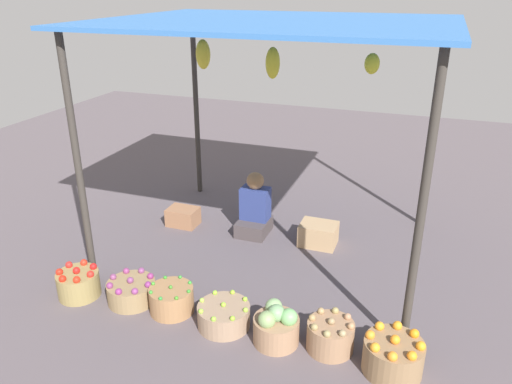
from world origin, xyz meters
TOP-DOWN VIEW (x-y plane):
  - ground_plane at (0.00, 0.00)m, footprint 14.00×14.00m
  - market_stall_structure at (-0.01, 0.00)m, footprint 3.42×2.81m
  - vendor_person at (-0.35, 0.30)m, footprint 0.36×0.44m
  - basket_red_tomatoes at (-1.51, -1.55)m, footprint 0.41×0.41m
  - basket_purple_onions at (-0.97, -1.46)m, footprint 0.46×0.46m
  - basket_green_chilies at (-0.53, -1.46)m, footprint 0.41×0.41m
  - basket_limes at (0.02, -1.50)m, footprint 0.47×0.47m
  - basket_cabbages at (0.53, -1.55)m, footprint 0.40×0.40m
  - basket_potatoes at (0.98, -1.48)m, footprint 0.40×0.40m
  - basket_oranges at (1.50, -1.56)m, footprint 0.47×0.47m
  - wooden_crate_near_vendor at (0.46, 0.27)m, footprint 0.43×0.33m
  - wooden_crate_stacked_rear at (-1.27, 0.18)m, footprint 0.38×0.28m

SIDE VIEW (x-z plane):
  - ground_plane at x=0.00m, z-range 0.00..0.00m
  - basket_limes at x=0.02m, z-range -0.02..0.23m
  - basket_purple_onions at x=-0.97m, z-range -0.02..0.24m
  - wooden_crate_stacked_rear at x=-1.27m, z-range 0.00..0.22m
  - basket_green_chilies at x=-0.53m, z-range -0.01..0.26m
  - wooden_crate_near_vendor at x=0.46m, z-range 0.00..0.26m
  - basket_potatoes at x=0.98m, z-range -0.02..0.29m
  - basket_red_tomatoes at x=-1.51m, z-range -0.02..0.29m
  - basket_oranges at x=1.50m, z-range -0.02..0.32m
  - basket_cabbages at x=0.53m, z-range -0.02..0.35m
  - vendor_person at x=-0.35m, z-range -0.09..0.69m
  - market_stall_structure at x=-0.01m, z-range 1.09..3.62m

